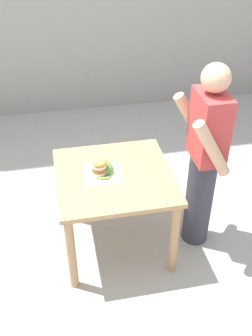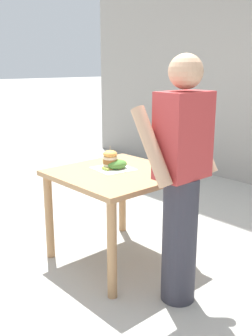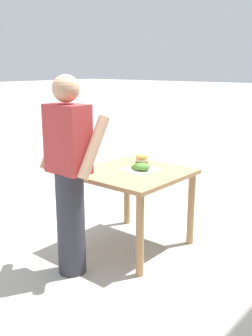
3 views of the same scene
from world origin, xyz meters
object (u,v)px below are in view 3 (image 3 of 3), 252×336
object	(u,v)px
patio_table	(133,184)
pickle_spear	(134,167)
side_salad	(141,167)
diner_across_table	(69,174)
sandwich	(142,161)

from	to	relation	value
patio_table	pickle_spear	xyz separation A→B (m)	(0.06, -0.09, 0.15)
side_salad	diner_across_table	xyz separation A→B (m)	(0.13, 0.80, 0.07)
sandwich	diner_across_table	xyz separation A→B (m)	(0.10, 0.85, 0.03)
side_salad	diner_across_table	world-z (taller)	diner_across_table
pickle_spear	side_salad	distance (m)	0.11
pickle_spear	diner_across_table	world-z (taller)	diner_across_table
patio_table	pickle_spear	distance (m)	0.18
sandwich	pickle_spear	xyz separation A→B (m)	(0.07, 0.03, -0.06)
patio_table	sandwich	distance (m)	0.24
patio_table	sandwich	xyz separation A→B (m)	(-0.02, -0.12, 0.21)
patio_table	side_salad	size ratio (longest dim) A/B	5.29
sandwich	pickle_spear	distance (m)	0.10
pickle_spear	diner_across_table	xyz separation A→B (m)	(0.02, 0.82, 0.09)
sandwich	side_salad	world-z (taller)	sandwich
sandwich	diner_across_table	size ratio (longest dim) A/B	0.11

